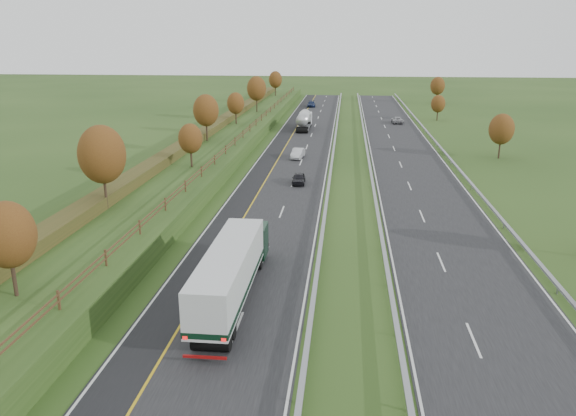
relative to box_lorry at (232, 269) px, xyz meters
name	(u,v)px	position (x,y,z in m)	size (l,w,h in m)	color
ground	(349,170)	(7.69, 40.45, -2.33)	(400.00, 400.00, 0.00)	#284418
near_carriageway	(293,161)	(-0.31, 45.45, -2.31)	(10.50, 200.00, 0.04)	black
far_carriageway	(409,163)	(16.19, 45.45, -2.31)	(10.50, 200.00, 0.04)	black
hard_shoulder	(267,160)	(-4.06, 45.45, -2.31)	(3.00, 200.00, 0.04)	black
lane_markings	(337,162)	(6.09, 45.33, -2.28)	(26.75, 200.00, 0.01)	silver
embankment_left	(204,152)	(-13.31, 45.45, -1.33)	(12.00, 200.00, 2.00)	#284418
hedge_left	(190,142)	(-15.31, 45.45, 0.22)	(2.20, 180.00, 1.10)	#373B18
fence_left	(234,142)	(-8.81, 45.04, 0.40)	(0.12, 189.06, 1.20)	#422B19
median_barrier_near	(332,158)	(5.39, 45.45, -1.72)	(0.32, 200.00, 0.71)	gray
median_barrier_far	(368,158)	(10.49, 45.45, -1.72)	(0.32, 200.00, 0.71)	gray
outer_barrier_far	(451,160)	(21.99, 45.45, -1.71)	(0.32, 200.00, 0.71)	gray
trees_left	(199,119)	(-12.95, 42.08, 4.04)	(6.64, 164.30, 7.66)	#2D2116
trees_far	(467,110)	(29.49, 74.66, 1.92)	(8.45, 118.60, 7.12)	#2D2116
box_lorry	(232,269)	(0.00, 0.00, 0.00)	(2.58, 16.28, 4.06)	black
road_tanker	(304,120)	(-0.97, 75.38, -0.47)	(2.40, 11.22, 3.46)	silver
car_dark_near	(299,179)	(1.67, 32.17, -1.65)	(1.51, 3.75, 1.28)	black
car_silver_mid	(298,153)	(0.24, 47.43, -1.58)	(1.51, 4.33, 1.43)	silver
car_small_far	(311,104)	(-1.91, 113.08, -1.58)	(2.00, 4.92, 1.43)	#162244
car_oncoming	(397,120)	(17.78, 85.42, -1.63)	(2.20, 4.77, 1.32)	#A3A3A7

